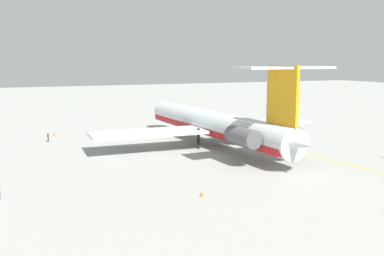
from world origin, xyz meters
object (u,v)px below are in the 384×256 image
object	(u,v)px
ground_crew_near_nose	(48,136)
safety_cone_wingtip	(202,194)
main_jetliner	(217,125)
safety_cone_nose	(54,134)

from	to	relation	value
ground_crew_near_nose	safety_cone_wingtip	bearing A→B (deg)	146.31
safety_cone_wingtip	main_jetliner	bearing A→B (deg)	-30.09
main_jetliner	ground_crew_near_nose	world-z (taller)	main_jetliner
ground_crew_near_nose	safety_cone_nose	world-z (taller)	ground_crew_near_nose
main_jetliner	ground_crew_near_nose	bearing A→B (deg)	54.58
safety_cone_nose	main_jetliner	bearing A→B (deg)	-132.59
ground_crew_near_nose	safety_cone_wingtip	world-z (taller)	ground_crew_near_nose
ground_crew_near_nose	main_jetliner	bearing A→B (deg)	-172.67
ground_crew_near_nose	safety_cone_nose	xyz separation A→B (m)	(6.56, -1.71, -0.76)
ground_crew_near_nose	safety_cone_nose	distance (m)	6.83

